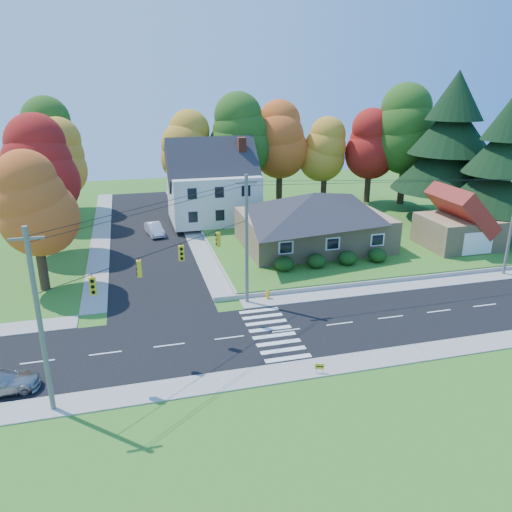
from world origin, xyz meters
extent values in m
plane|color=#3D7923|center=(0.00, 0.00, 0.00)|extent=(120.00, 120.00, 0.00)
cube|color=black|center=(0.00, 0.00, 0.01)|extent=(90.00, 8.00, 0.02)
cube|color=black|center=(-8.00, 26.00, 0.01)|extent=(8.00, 44.00, 0.02)
cube|color=#9C9A90|center=(0.00, 5.00, 0.04)|extent=(90.00, 2.00, 0.08)
cube|color=#9C9A90|center=(0.00, -5.00, 0.04)|extent=(90.00, 2.00, 0.08)
cube|color=#3D7923|center=(13.00, 21.00, 0.25)|extent=(30.00, 30.00, 0.50)
cube|color=tan|center=(8.00, 16.00, 2.10)|extent=(14.00, 10.00, 3.20)
pyramid|color=#26262B|center=(8.00, 16.00, 4.80)|extent=(14.60, 10.60, 2.20)
cube|color=silver|center=(0.00, 28.00, 3.30)|extent=(10.00, 8.00, 5.60)
pyramid|color=#26262B|center=(0.00, 28.00, 7.30)|extent=(10.40, 8.40, 2.40)
cube|color=brown|center=(3.50, 28.00, 5.30)|extent=(0.90, 0.90, 9.60)
cube|color=tan|center=(22.00, 12.00, 2.00)|extent=(7.00, 6.00, 3.00)
pyramid|color=maroon|center=(22.00, 12.00, 4.30)|extent=(7.30, 6.30, 1.60)
cube|color=silver|center=(22.00, 8.95, 1.70)|extent=(3.20, 0.10, 2.20)
ellipsoid|color=#163A10|center=(3.00, 9.80, 1.14)|extent=(1.70, 1.70, 1.27)
ellipsoid|color=#163A10|center=(6.00, 9.80, 1.14)|extent=(1.70, 1.70, 1.27)
ellipsoid|color=#163A10|center=(9.00, 9.80, 1.14)|extent=(1.70, 1.70, 1.27)
ellipsoid|color=#163A10|center=(12.00, 9.80, 1.14)|extent=(1.70, 1.70, 1.27)
cylinder|color=#666059|center=(-14.50, -5.20, 5.00)|extent=(0.26, 0.26, 10.00)
cube|color=#666059|center=(-14.50, -5.20, 9.40)|extent=(1.60, 0.12, 0.12)
cylinder|color=#666059|center=(-1.50, 5.20, 5.00)|extent=(0.26, 0.26, 10.00)
cube|color=#666059|center=(-1.50, 5.20, 9.40)|extent=(1.60, 0.12, 0.12)
cylinder|color=#666059|center=(22.00, 5.20, 4.50)|extent=(0.26, 0.26, 9.00)
cube|color=gold|center=(-12.00, -3.20, 5.95)|extent=(0.34, 0.26, 1.00)
cube|color=gold|center=(-9.50, -1.20, 5.95)|extent=(0.26, 0.34, 1.00)
cube|color=gold|center=(-6.80, 0.95, 5.95)|extent=(0.34, 0.26, 1.00)
cube|color=gold|center=(-4.00, 3.20, 5.95)|extent=(0.26, 0.34, 1.00)
cylinder|color=black|center=(-8.00, 0.00, 6.60)|extent=(13.02, 10.43, 0.04)
cylinder|color=#3F2A19|center=(-2.00, 34.00, 3.20)|extent=(0.80, 0.80, 5.40)
sphere|color=#C08725|center=(-2.00, 34.00, 7.10)|extent=(6.72, 6.72, 6.72)
sphere|color=#C08725|center=(-2.00, 34.00, 8.78)|extent=(5.91, 5.91, 5.91)
sphere|color=#C08725|center=(-2.00, 34.00, 10.46)|extent=(5.11, 5.11, 5.11)
cylinder|color=#3F2A19|center=(4.00, 33.00, 3.65)|extent=(0.86, 0.86, 6.30)
sphere|color=#2C5618|center=(4.00, 33.00, 8.20)|extent=(7.84, 7.84, 7.84)
sphere|color=#2C5618|center=(4.00, 33.00, 10.16)|extent=(6.90, 6.90, 6.90)
sphere|color=#2C5618|center=(4.00, 33.00, 12.12)|extent=(5.96, 5.96, 5.96)
cylinder|color=#3F2A19|center=(10.00, 34.00, 3.43)|extent=(0.83, 0.83, 5.85)
sphere|color=#CD531C|center=(10.00, 34.00, 7.65)|extent=(7.28, 7.28, 7.28)
sphere|color=#CD531C|center=(10.00, 34.00, 9.47)|extent=(6.41, 6.41, 6.41)
sphere|color=#CD531C|center=(10.00, 34.00, 11.29)|extent=(5.53, 5.53, 5.53)
cylinder|color=#3F2A19|center=(16.00, 33.00, 2.98)|extent=(0.77, 0.77, 4.95)
sphere|color=#C08725|center=(16.00, 33.00, 6.55)|extent=(6.16, 6.16, 6.16)
sphere|color=#C08725|center=(16.00, 33.00, 8.09)|extent=(5.42, 5.42, 5.42)
sphere|color=#C08725|center=(16.00, 33.00, 9.63)|extent=(4.68, 4.68, 4.68)
cylinder|color=#3F2A19|center=(22.00, 32.00, 3.20)|extent=(0.80, 0.80, 5.40)
sphere|color=maroon|center=(22.00, 32.00, 7.10)|extent=(6.72, 6.72, 6.72)
sphere|color=maroon|center=(22.00, 32.00, 8.78)|extent=(5.91, 5.91, 5.91)
sphere|color=maroon|center=(22.00, 32.00, 10.46)|extent=(5.11, 5.11, 5.11)
cylinder|color=#3F2A19|center=(26.00, 30.00, 3.88)|extent=(0.89, 0.89, 6.75)
sphere|color=#2C5618|center=(26.00, 30.00, 8.75)|extent=(8.40, 8.40, 8.40)
sphere|color=#2C5618|center=(26.00, 30.00, 10.85)|extent=(7.39, 7.39, 7.39)
sphere|color=#2C5618|center=(26.00, 30.00, 12.95)|extent=(6.38, 6.38, 6.38)
cylinder|color=#3F2A19|center=(27.00, 22.00, 1.94)|extent=(0.40, 0.40, 2.88)
cone|color=black|center=(27.00, 22.00, 7.38)|extent=(12.80, 12.80, 6.72)
cone|color=black|center=(27.00, 22.00, 11.22)|extent=(9.60, 9.60, 6.08)
cone|color=black|center=(27.00, 22.00, 14.74)|extent=(6.40, 6.40, 5.44)
cylinder|color=#3F2A19|center=(28.00, 14.00, 1.76)|extent=(0.40, 0.40, 2.52)
cone|color=black|center=(28.00, 14.00, 6.52)|extent=(11.20, 11.20, 5.88)
cone|color=black|center=(28.00, 14.00, 9.88)|extent=(8.40, 8.40, 5.32)
cylinder|color=#3F2A19|center=(-17.00, 12.00, 2.48)|extent=(0.77, 0.77, 4.95)
sphere|color=#CD531C|center=(-17.00, 12.00, 6.05)|extent=(6.16, 6.16, 6.16)
sphere|color=#CD531C|center=(-17.00, 12.00, 7.59)|extent=(5.42, 5.42, 5.42)
sphere|color=#CD531C|center=(-17.00, 12.00, 9.13)|extent=(4.68, 4.68, 4.68)
cylinder|color=#3F2A19|center=(-18.00, 22.00, 2.93)|extent=(0.83, 0.83, 5.85)
sphere|color=maroon|center=(-18.00, 22.00, 7.15)|extent=(7.28, 7.28, 7.28)
sphere|color=maroon|center=(-18.00, 22.00, 8.97)|extent=(6.41, 6.41, 6.41)
sphere|color=maroon|center=(-18.00, 22.00, 10.79)|extent=(5.53, 5.53, 5.53)
cylinder|color=#3F2A19|center=(-17.00, 32.00, 2.70)|extent=(0.80, 0.80, 5.40)
sphere|color=#C08725|center=(-17.00, 32.00, 6.60)|extent=(6.72, 6.72, 6.72)
sphere|color=#C08725|center=(-17.00, 32.00, 8.28)|extent=(5.91, 5.91, 5.91)
sphere|color=#C08725|center=(-17.00, 32.00, 9.96)|extent=(5.11, 5.11, 5.11)
cylinder|color=#3F2A19|center=(-19.00, 40.00, 3.15)|extent=(0.86, 0.86, 6.30)
sphere|color=#2C5618|center=(-19.00, 40.00, 7.70)|extent=(7.84, 7.84, 7.84)
sphere|color=#2C5618|center=(-19.00, 40.00, 9.66)|extent=(6.90, 6.90, 6.90)
sphere|color=#2C5618|center=(-19.00, 40.00, 11.62)|extent=(5.96, 5.96, 5.96)
imported|color=#B5B6C9|center=(-7.21, 25.16, 0.70)|extent=(2.13, 4.30, 1.35)
cylinder|color=#EEAB17|center=(0.22, 5.38, 0.05)|extent=(0.36, 0.36, 0.10)
cylinder|color=#EEAB17|center=(0.22, 5.38, 0.35)|extent=(0.24, 0.24, 0.54)
sphere|color=#EEAB17|center=(0.22, 5.38, 0.67)|extent=(0.26, 0.26, 0.26)
cylinder|color=#EEAB17|center=(0.22, 5.38, 0.45)|extent=(0.46, 0.28, 0.12)
cylinder|color=black|center=(0.03, -5.60, 0.23)|extent=(0.02, 0.02, 0.46)
cylinder|color=black|center=(0.44, -5.60, 0.23)|extent=(0.02, 0.02, 0.46)
cube|color=yellow|center=(0.23, -5.60, 0.50)|extent=(0.53, 0.22, 0.37)
camera|label=1|loc=(-9.81, -29.16, 16.31)|focal=35.00mm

